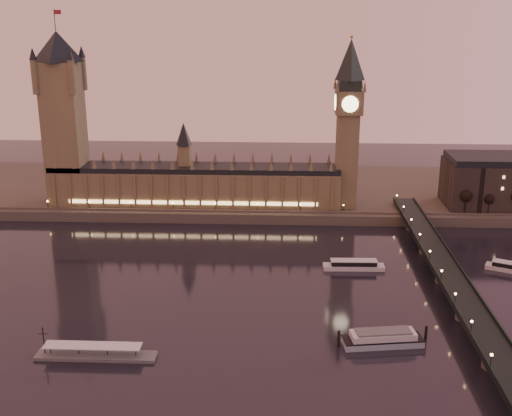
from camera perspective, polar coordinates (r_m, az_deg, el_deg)
The scene contains 12 objects.
ground at distance 293.27m, azimuth -0.76°, elevation -7.79°, with size 700.00×700.00×0.00m, color black.
far_embankment at distance 447.16m, azimuth 4.30°, elevation 1.50°, with size 560.00×130.00×6.00m, color #423D35.
palace_of_westminster at distance 403.44m, azimuth -5.48°, elevation 2.48°, with size 180.00×26.62×52.00m.
victoria_tower at distance 413.50m, azimuth -16.81°, elevation 8.42°, with size 31.68×31.68×118.00m.
big_ben at distance 392.70m, azimuth 8.22°, elevation 8.27°, with size 17.68×17.68×104.00m.
westminster_bridge at distance 300.27m, azimuth 17.10°, elevation -6.83°, with size 13.20×260.00×15.30m.
bare_tree_0 at distance 405.15m, azimuth 18.40°, elevation 0.82°, with size 6.34×6.34×12.89m.
bare_tree_1 at distance 408.98m, azimuth 20.18°, elevation 0.79°, with size 6.34×6.34×12.89m.
cruise_boat_a at distance 324.53m, azimuth 8.68°, elevation -5.03°, with size 30.44×7.29×4.85m.
cruise_boat_b at distance 342.22m, azimuth 21.82°, elevation -4.95°, with size 25.23×16.35×4.61m.
moored_barge at distance 256.93m, azimuth 11.21°, elevation -11.30°, with size 35.29×13.09×6.54m.
pontoon_pier at distance 252.07m, azimuth -14.09°, elevation -12.49°, with size 44.92×7.49×11.98m.
Camera 1 is at (15.80, -265.16, 124.27)m, focal length 45.00 mm.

